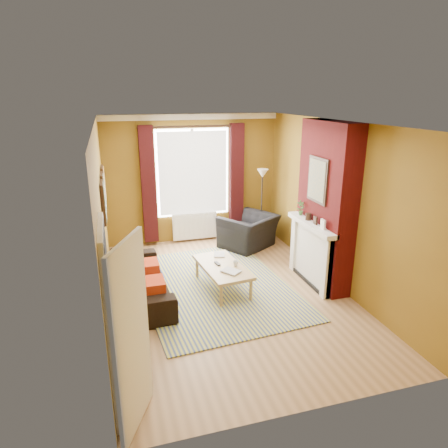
{
  "coord_description": "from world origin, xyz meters",
  "views": [
    {
      "loc": [
        -1.74,
        -5.78,
        3.21
      ],
      "look_at": [
        0.0,
        0.25,
        1.15
      ],
      "focal_mm": 32.0,
      "sensor_mm": 36.0,
      "label": 1
    }
  ],
  "objects": [
    {
      "name": "ground",
      "position": [
        0.0,
        0.0,
        0.0
      ],
      "size": [
        5.5,
        5.5,
        0.0
      ],
      "primitive_type": "plane",
      "color": "olive",
      "rests_on": "ground"
    },
    {
      "name": "room_walls",
      "position": [
        0.64,
        0.27,
        1.39
      ],
      "size": [
        3.82,
        5.54,
        2.83
      ],
      "color": "brown",
      "rests_on": "ground"
    },
    {
      "name": "striped_rug",
      "position": [
        -0.16,
        0.31,
        0.01
      ],
      "size": [
        2.71,
        3.57,
        0.02
      ],
      "rotation": [
        0.0,
        0.0,
        0.08
      ],
      "color": "navy",
      "rests_on": "ground"
    },
    {
      "name": "sofa",
      "position": [
        -1.42,
        0.28,
        0.31
      ],
      "size": [
        0.9,
        2.14,
        0.62
      ],
      "primitive_type": "imported",
      "rotation": [
        0.0,
        0.0,
        1.61
      ],
      "color": "black",
      "rests_on": "ground"
    },
    {
      "name": "armchair",
      "position": [
        1.04,
        1.92,
        0.36
      ],
      "size": [
        1.45,
        1.41,
        0.72
      ],
      "primitive_type": "imported",
      "rotation": [
        0.0,
        0.0,
        3.72
      ],
      "color": "black",
      "rests_on": "ground"
    },
    {
      "name": "coffee_table",
      "position": [
        -0.05,
        0.2,
        0.38
      ],
      "size": [
        0.79,
        1.36,
        0.43
      ],
      "rotation": [
        0.0,
        0.0,
        0.11
      ],
      "color": "tan",
      "rests_on": "ground"
    },
    {
      "name": "wicker_stool",
      "position": [
        0.81,
        2.08,
        0.23
      ],
      "size": [
        0.48,
        0.48,
        0.47
      ],
      "rotation": [
        0.0,
        0.0,
        -0.34
      ],
      "color": "olive",
      "rests_on": "ground"
    },
    {
      "name": "floor_lamp",
      "position": [
        1.42,
        2.17,
        1.31
      ],
      "size": [
        0.3,
        0.3,
        1.66
      ],
      "rotation": [
        0.0,
        0.0,
        0.25
      ],
      "color": "black",
      "rests_on": "ground"
    },
    {
      "name": "book_a",
      "position": [
        -0.07,
        -0.16,
        0.44
      ],
      "size": [
        0.35,
        0.37,
        0.03
      ],
      "primitive_type": "imported",
      "rotation": [
        0.0,
        0.0,
        0.63
      ],
      "color": "#999999",
      "rests_on": "coffee_table"
    },
    {
      "name": "book_b",
      "position": [
        -0.06,
        0.68,
        0.44
      ],
      "size": [
        0.26,
        0.31,
        0.02
      ],
      "primitive_type": "imported",
      "rotation": [
        0.0,
        0.0,
        -0.29
      ],
      "color": "#999999",
      "rests_on": "coffee_table"
    },
    {
      "name": "mug",
      "position": [
        0.17,
        0.12,
        0.47
      ],
      "size": [
        0.12,
        0.12,
        0.09
      ],
      "primitive_type": "imported",
      "rotation": [
        0.0,
        0.0,
        0.34
      ],
      "color": "#999999",
      "rests_on": "coffee_table"
    },
    {
      "name": "tv_remote",
      "position": [
        -0.11,
        0.27,
        0.44
      ],
      "size": [
        0.08,
        0.18,
        0.02
      ],
      "rotation": [
        0.0,
        0.0,
        0.14
      ],
      "color": "#242426",
      "rests_on": "coffee_table"
    }
  ]
}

